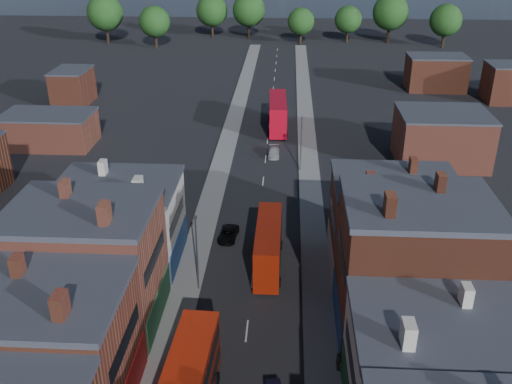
# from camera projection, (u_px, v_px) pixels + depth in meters

# --- Properties ---
(pavement_west) EXTENTS (3.00, 200.00, 0.12)m
(pavement_west) POSITION_uv_depth(u_px,v_px,m) (211.00, 199.00, 74.36)
(pavement_west) COLOR gray
(pavement_west) RESTS_ON ground
(pavement_east) EXTENTS (3.00, 200.00, 0.12)m
(pavement_east) POSITION_uv_depth(u_px,v_px,m) (311.00, 201.00, 73.69)
(pavement_east) COLOR gray
(pavement_east) RESTS_ON ground
(lamp_post_2) EXTENTS (0.25, 0.70, 8.12)m
(lamp_post_2) POSITION_uv_depth(u_px,v_px,m) (197.00, 249.00, 54.29)
(lamp_post_2) COLOR slate
(lamp_post_2) RESTS_ON ground
(lamp_post_3) EXTENTS (0.25, 0.70, 8.12)m
(lamp_post_3) POSITION_uv_depth(u_px,v_px,m) (301.00, 140.00, 80.73)
(lamp_post_3) COLOR slate
(lamp_post_3) RESTS_ON ground
(bus_1) EXTENTS (2.86, 11.08, 4.78)m
(bus_1) POSITION_uv_depth(u_px,v_px,m) (268.00, 245.00, 58.97)
(bus_1) COLOR #9F1C09
(bus_1) RESTS_ON ground
(bus_2) EXTENTS (3.52, 12.66, 5.43)m
(bus_2) POSITION_uv_depth(u_px,v_px,m) (278.00, 113.00, 97.64)
(bus_2) COLOR red
(bus_2) RESTS_ON ground
(car_2) EXTENTS (2.31, 4.31, 1.15)m
(car_2) POSITION_uv_depth(u_px,v_px,m) (228.00, 234.00, 65.02)
(car_2) COLOR black
(car_2) RESTS_ON ground
(car_3) EXTENTS (1.76, 4.19, 1.21)m
(car_3) POSITION_uv_depth(u_px,v_px,m) (274.00, 152.00, 87.61)
(car_3) COLOR silver
(car_3) RESTS_ON ground
(ped_3) EXTENTS (0.56, 1.06, 1.74)m
(ped_3) POSITION_uv_depth(u_px,v_px,m) (338.00, 361.00, 45.80)
(ped_3) COLOR #59524C
(ped_3) RESTS_ON pavement_east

